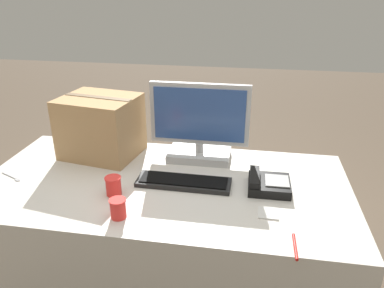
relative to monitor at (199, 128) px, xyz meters
The scene contains 10 objects.
office_desk 0.63m from the monitor, 114.44° to the right, with size 1.80×0.90×0.73m.
monitor is the anchor object (origin of this frame).
keyboard 0.34m from the monitor, 95.92° to the right, with size 0.46×0.15×0.03m.
desk_phone 0.48m from the monitor, 36.71° to the right, with size 0.20×0.19×0.07m.
paper_cup_left 0.57m from the monitor, 126.84° to the right, with size 0.08×0.08×0.09m.
paper_cup_right 0.67m from the monitor, 112.03° to the right, with size 0.07×0.07×0.09m.
spoon 0.97m from the monitor, 156.50° to the right, with size 0.15×0.08×0.00m.
cardboard_box 0.55m from the monitor, behind, with size 0.44×0.39×0.34m.
pen_marker 0.85m from the monitor, 56.10° to the right, with size 0.01×0.15×0.01m.
sticky_note_pad 0.63m from the monitor, 52.54° to the right, with size 0.09×0.09×0.01m.
Camera 1 is at (0.41, -1.56, 1.64)m, focal length 35.00 mm.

